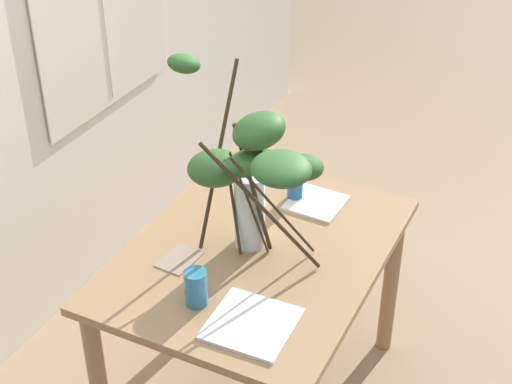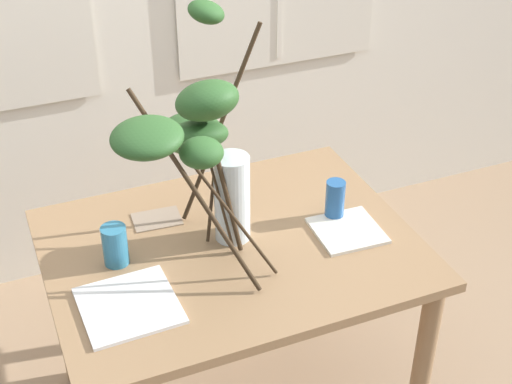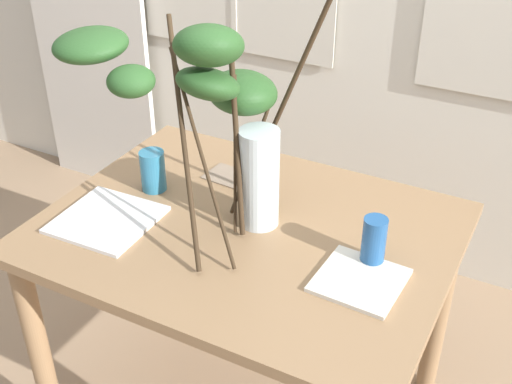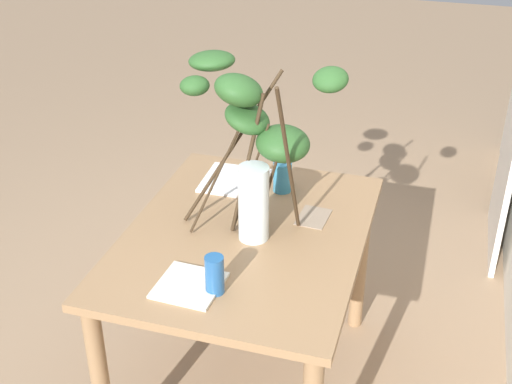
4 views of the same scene
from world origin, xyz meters
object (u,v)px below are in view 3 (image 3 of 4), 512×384
at_px(drinking_glass_blue_left, 153,171).
at_px(plate_square_left, 107,220).
at_px(vase_with_branches, 220,98).
at_px(plate_square_right, 360,280).
at_px(drinking_glass_blue_right, 374,241).
at_px(dining_table, 247,260).

relative_size(drinking_glass_blue_left, plate_square_left, 0.49).
distance_m(vase_with_branches, plate_square_right, 0.59).
distance_m(drinking_glass_blue_right, plate_square_right, 0.11).
bearing_deg(vase_with_branches, plate_square_left, -150.41).
distance_m(dining_table, drinking_glass_blue_right, 0.42).
relative_size(dining_table, drinking_glass_blue_left, 8.91).
xyz_separation_m(dining_table, vase_with_branches, (-0.08, 0.00, 0.50)).
distance_m(dining_table, drinking_glass_blue_left, 0.40).
bearing_deg(plate_square_right, dining_table, 167.67).
height_order(vase_with_branches, plate_square_right, vase_with_branches).
bearing_deg(dining_table, plate_square_right, -12.33).
relative_size(vase_with_branches, plate_square_right, 3.39).
relative_size(dining_table, plate_square_right, 5.50).
bearing_deg(plate_square_right, drinking_glass_blue_right, 90.14).
height_order(dining_table, vase_with_branches, vase_with_branches).
xyz_separation_m(drinking_glass_blue_left, drinking_glass_blue_right, (0.72, -0.04, 0.00)).
height_order(vase_with_branches, drinking_glass_blue_right, vase_with_branches).
relative_size(drinking_glass_blue_right, plate_square_left, 0.51).
relative_size(drinking_glass_blue_right, plate_square_right, 0.65).
bearing_deg(dining_table, plate_square_left, -156.22).
distance_m(drinking_glass_blue_right, plate_square_left, 0.76).
distance_m(dining_table, plate_square_left, 0.42).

